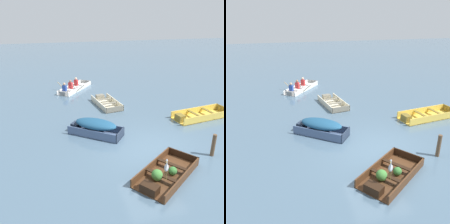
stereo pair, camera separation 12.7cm
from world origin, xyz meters
The scene contains 8 objects.
ground_plane centered at (0.00, 0.00, 0.00)m, with size 80.00×80.00×0.00m, color slate.
dinghy_dark_varnish_foreground centered at (-0.40, -1.81, 0.13)m, with size 2.93×2.64×0.43m.
skiff_cream_near_moored centered at (-0.72, 5.88, 0.12)m, with size 1.52×2.75×0.34m.
skiff_yellow_mid_moored centered at (3.74, 2.58, 0.13)m, with size 3.35×1.60×0.39m.
skiff_slate_blue_far_moored centered at (-2.12, 2.04, 0.44)m, with size 2.57×2.28×0.76m.
rowboat_white_with_crew centered at (-2.35, 9.34, 0.20)m, with size 2.80×3.31×0.88m.
heron_on_dinghy centered at (-0.69, -2.43, 0.90)m, with size 0.31×0.43×0.84m.
mooring_post centered at (2.10, -0.95, 0.47)m, with size 0.15×0.15×0.94m, color brown.
Camera 2 is at (-3.83, -8.38, 5.42)m, focal length 40.00 mm.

